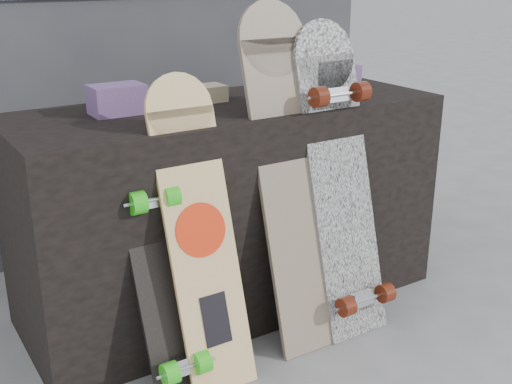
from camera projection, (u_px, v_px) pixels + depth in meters
ground at (305, 359)px, 2.21m from camera, size 60.00×60.00×0.00m
vendor_table at (230, 207)px, 2.47m from camera, size 1.60×0.60×0.80m
booth at (134, 6)px, 2.91m from camera, size 2.40×0.22×2.20m
merch_box_purple at (117, 99)px, 2.18m from camera, size 0.18×0.12×0.10m
merch_box_small at (336, 80)px, 2.48m from camera, size 0.14×0.14×0.12m
merch_box_flat at (196, 95)px, 2.36m from camera, size 0.22×0.10×0.06m
longboard_geisha at (199, 225)px, 2.00m from camera, size 0.23×0.31×0.98m
longboard_celtic at (290, 168)px, 2.20m from camera, size 0.26×0.35×1.18m
longboard_cascadia at (341, 175)px, 2.28m from camera, size 0.25×0.37×1.11m
skateboard_dark at (162, 269)px, 1.98m from camera, size 0.18×0.34×0.78m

